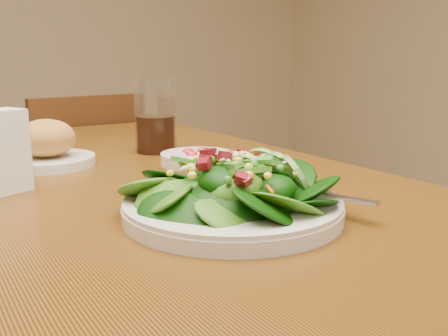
# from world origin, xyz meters

# --- Properties ---
(dining_table) EXTENTS (0.90, 1.40, 0.75)m
(dining_table) POSITION_xyz_m (0.00, 0.00, 0.65)
(dining_table) COLOR brown
(dining_table) RESTS_ON ground_plane
(chair_far) EXTENTS (0.43, 0.43, 0.84)m
(chair_far) POSITION_xyz_m (0.20, 0.85, 0.44)
(chair_far) COLOR #3C1A0B
(chair_far) RESTS_ON ground_plane
(salad_plate) EXTENTS (0.28, 0.28, 0.08)m
(salad_plate) POSITION_xyz_m (0.09, -0.25, 0.78)
(salad_plate) COLOR silver
(salad_plate) RESTS_ON dining_table
(bread_plate) EXTENTS (0.17, 0.17, 0.09)m
(bread_plate) POSITION_xyz_m (-0.04, 0.19, 0.79)
(bread_plate) COLOR silver
(bread_plate) RESTS_ON dining_table
(tomato_bowl) EXTENTS (0.13, 0.13, 0.04)m
(tomato_bowl) POSITION_xyz_m (0.17, -0.01, 0.77)
(tomato_bowl) COLOR silver
(tomato_bowl) RESTS_ON dining_table
(drinking_glass) EXTENTS (0.09, 0.09, 0.15)m
(drinking_glass) POSITION_xyz_m (0.19, 0.21, 0.82)
(drinking_glass) COLOR silver
(drinking_glass) RESTS_ON dining_table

